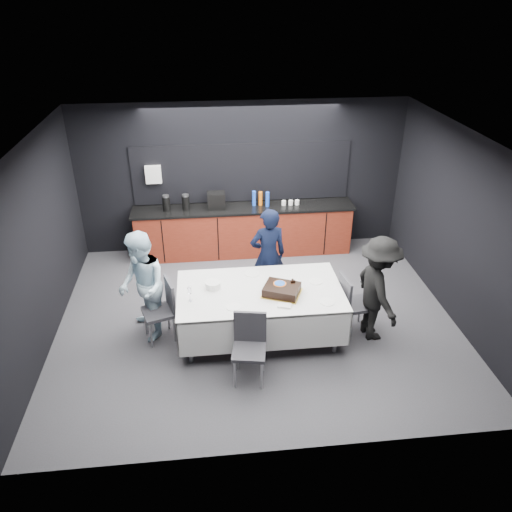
{
  "coord_description": "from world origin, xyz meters",
  "views": [
    {
      "loc": [
        -0.7,
        -6.27,
        4.56
      ],
      "look_at": [
        0.0,
        0.1,
        1.05
      ],
      "focal_mm": 35.0,
      "sensor_mm": 36.0,
      "label": 1
    }
  ],
  "objects_px": {
    "chair_near": "(250,342)",
    "person_center": "(268,256)",
    "party_table": "(260,298)",
    "plate_stack": "(213,285)",
    "champagne_flute": "(189,291)",
    "cake_assembly": "(282,290)",
    "person_right": "(377,289)",
    "person_left": "(142,287)",
    "chair_left": "(163,306)",
    "chair_right": "(351,300)"
  },
  "relations": [
    {
      "from": "chair_right",
      "to": "chair_near",
      "type": "distance_m",
      "value": 1.74
    },
    {
      "from": "champagne_flute",
      "to": "person_right",
      "type": "distance_m",
      "value": 2.62
    },
    {
      "from": "cake_assembly",
      "to": "person_center",
      "type": "relative_size",
      "value": 0.4
    },
    {
      "from": "cake_assembly",
      "to": "plate_stack",
      "type": "xyz_separation_m",
      "value": [
        -0.94,
        0.25,
        -0.01
      ]
    },
    {
      "from": "party_table",
      "to": "champagne_flute",
      "type": "xyz_separation_m",
      "value": [
        -0.97,
        -0.17,
        0.3
      ]
    },
    {
      "from": "party_table",
      "to": "person_left",
      "type": "distance_m",
      "value": 1.66
    },
    {
      "from": "plate_stack",
      "to": "party_table",
      "type": "bearing_deg",
      "value": -10.51
    },
    {
      "from": "cake_assembly",
      "to": "person_right",
      "type": "relative_size",
      "value": 0.4
    },
    {
      "from": "chair_near",
      "to": "person_center",
      "type": "distance_m",
      "value": 1.86
    },
    {
      "from": "chair_near",
      "to": "person_center",
      "type": "xyz_separation_m",
      "value": [
        0.47,
        1.78,
        0.26
      ]
    },
    {
      "from": "party_table",
      "to": "chair_right",
      "type": "relative_size",
      "value": 2.51
    },
    {
      "from": "chair_right",
      "to": "person_center",
      "type": "distance_m",
      "value": 1.49
    },
    {
      "from": "cake_assembly",
      "to": "party_table",
      "type": "bearing_deg",
      "value": 156.1
    },
    {
      "from": "cake_assembly",
      "to": "chair_left",
      "type": "height_order",
      "value": "cake_assembly"
    },
    {
      "from": "chair_right",
      "to": "champagne_flute",
      "type": "bearing_deg",
      "value": -176.78
    },
    {
      "from": "person_center",
      "to": "person_right",
      "type": "xyz_separation_m",
      "value": [
        1.4,
        -1.12,
        -0.01
      ]
    },
    {
      "from": "chair_near",
      "to": "person_center",
      "type": "bearing_deg",
      "value": 75.21
    },
    {
      "from": "person_center",
      "to": "chair_right",
      "type": "bearing_deg",
      "value": 128.22
    },
    {
      "from": "champagne_flute",
      "to": "chair_left",
      "type": "height_order",
      "value": "champagne_flute"
    },
    {
      "from": "plate_stack",
      "to": "chair_right",
      "type": "bearing_deg",
      "value": -4.83
    },
    {
      "from": "chair_left",
      "to": "plate_stack",
      "type": "bearing_deg",
      "value": 1.43
    },
    {
      "from": "plate_stack",
      "to": "person_left",
      "type": "bearing_deg",
      "value": 175.75
    },
    {
      "from": "person_center",
      "to": "champagne_flute",
      "type": "bearing_deg",
      "value": 33.37
    },
    {
      "from": "party_table",
      "to": "plate_stack",
      "type": "xyz_separation_m",
      "value": [
        -0.65,
        0.12,
        0.19
      ]
    },
    {
      "from": "chair_right",
      "to": "person_left",
      "type": "xyz_separation_m",
      "value": [
        -2.96,
        0.24,
        0.29
      ]
    },
    {
      "from": "chair_left",
      "to": "person_right",
      "type": "xyz_separation_m",
      "value": [
        3.01,
        -0.28,
        0.26
      ]
    },
    {
      "from": "plate_stack",
      "to": "person_right",
      "type": "height_order",
      "value": "person_right"
    },
    {
      "from": "champagne_flute",
      "to": "chair_left",
      "type": "relative_size",
      "value": 0.24
    },
    {
      "from": "cake_assembly",
      "to": "person_right",
      "type": "bearing_deg",
      "value": -2.05
    },
    {
      "from": "chair_near",
      "to": "plate_stack",
      "type": "bearing_deg",
      "value": 113.81
    },
    {
      "from": "person_center",
      "to": "person_left",
      "type": "distance_m",
      "value": 2.03
    },
    {
      "from": "plate_stack",
      "to": "chair_near",
      "type": "bearing_deg",
      "value": -66.19
    },
    {
      "from": "chair_near",
      "to": "cake_assembly",
      "type": "bearing_deg",
      "value": 53.74
    },
    {
      "from": "chair_right",
      "to": "person_center",
      "type": "xyz_separation_m",
      "value": [
        -1.08,
        0.99,
        0.26
      ]
    },
    {
      "from": "person_center",
      "to": "person_left",
      "type": "relative_size",
      "value": 0.97
    },
    {
      "from": "plate_stack",
      "to": "person_right",
      "type": "distance_m",
      "value": 2.32
    },
    {
      "from": "plate_stack",
      "to": "champagne_flute",
      "type": "distance_m",
      "value": 0.45
    },
    {
      "from": "plate_stack",
      "to": "chair_near",
      "type": "distance_m",
      "value": 1.09
    },
    {
      "from": "party_table",
      "to": "person_right",
      "type": "relative_size",
      "value": 1.47
    },
    {
      "from": "plate_stack",
      "to": "person_center",
      "type": "bearing_deg",
      "value": 42.64
    },
    {
      "from": "party_table",
      "to": "champagne_flute",
      "type": "bearing_deg",
      "value": -169.83
    },
    {
      "from": "person_left",
      "to": "plate_stack",
      "type": "bearing_deg",
      "value": 66.58
    },
    {
      "from": "cake_assembly",
      "to": "plate_stack",
      "type": "distance_m",
      "value": 0.98
    },
    {
      "from": "chair_left",
      "to": "person_left",
      "type": "xyz_separation_m",
      "value": [
        -0.27,
        0.09,
        0.29
      ]
    },
    {
      "from": "plate_stack",
      "to": "person_center",
      "type": "height_order",
      "value": "person_center"
    },
    {
      "from": "chair_left",
      "to": "chair_near",
      "type": "bearing_deg",
      "value": -39.54
    },
    {
      "from": "party_table",
      "to": "chair_near",
      "type": "relative_size",
      "value": 2.51
    },
    {
      "from": "cake_assembly",
      "to": "person_right",
      "type": "height_order",
      "value": "person_right"
    },
    {
      "from": "party_table",
      "to": "plate_stack",
      "type": "distance_m",
      "value": 0.69
    },
    {
      "from": "plate_stack",
      "to": "chair_right",
      "type": "height_order",
      "value": "chair_right"
    }
  ]
}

